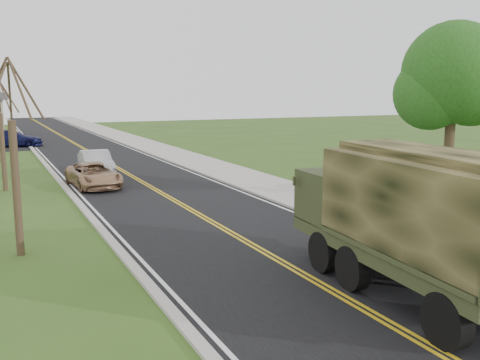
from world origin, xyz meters
TOP-DOWN VIEW (x-y plane):
  - ground at (0.00, 0.00)m, footprint 160.00×160.00m
  - road at (0.00, 40.00)m, footprint 8.00×120.00m
  - curb_right at (4.15, 40.00)m, footprint 0.30×120.00m
  - sidewalk_right at (5.90, 40.00)m, footprint 3.20×120.00m
  - curb_left at (-4.15, 40.00)m, footprint 0.30×120.00m
  - leafy_tree at (11.00, 10.01)m, footprint 4.83×4.50m
  - bare_tree_a at (-7.00, 10.00)m, footprint 1.93×2.26m
  - bare_tree_b at (-7.00, 22.00)m, footprint 1.83×2.14m
  - military_truck at (1.58, 2.18)m, footprint 3.19×7.68m
  - suv_champagne at (-2.71, 21.09)m, footprint 2.51×4.83m
  - sedan_silver at (-1.86, 24.94)m, footprint 1.73×4.63m
  - pickup_navy at (10.48, 13.27)m, footprint 5.56×2.80m
  - lot_car_navy at (-5.55, 45.15)m, footprint 5.56×3.28m

SIDE VIEW (x-z plane):
  - ground at x=0.00m, z-range 0.00..0.00m
  - road at x=0.00m, z-range 0.00..0.01m
  - sidewalk_right at x=5.90m, z-range 0.00..0.10m
  - curb_left at x=-4.15m, z-range 0.00..0.10m
  - curb_right at x=4.15m, z-range 0.00..0.12m
  - suv_champagne at x=-2.71m, z-range 0.00..1.30m
  - lot_car_navy at x=-5.55m, z-range 0.00..1.51m
  - sedan_silver at x=-1.86m, z-range 0.00..1.51m
  - pickup_navy at x=10.48m, z-range 0.00..1.55m
  - military_truck at x=1.58m, z-range 0.27..4.01m
  - bare_tree_b at x=-7.00m, z-range -0.39..5.34m
  - bare_tree_a at x=-7.00m, z-range -0.41..5.66m
  - leafy_tree at x=11.00m, z-range 1.44..9.54m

